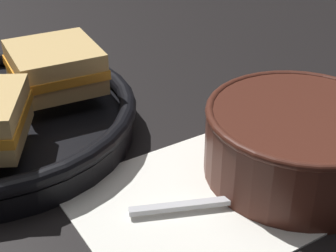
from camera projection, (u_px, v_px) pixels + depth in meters
ground_plane at (180, 172)px, 0.51m from camera, size 4.00×4.00×0.00m
napkin at (198, 201)px, 0.46m from camera, size 0.22×0.19×0.00m
soup_bowl at (299, 139)px, 0.48m from camera, size 0.18×0.18×0.07m
spoon at (248, 198)px, 0.46m from camera, size 0.15×0.07×0.01m
sandwich_near_left at (55, 67)px, 0.57m from camera, size 0.10×0.10×0.05m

